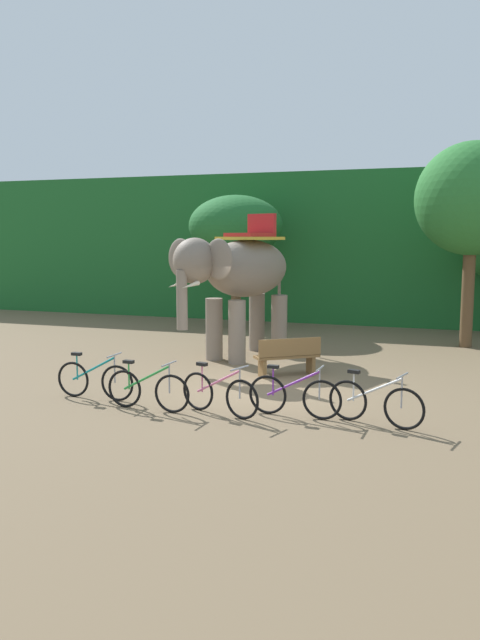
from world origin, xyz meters
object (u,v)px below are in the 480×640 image
elephant (239,274)px  bike_white (375,403)px  tree_right (472,200)px  tree_center (236,227)px  wooden_bench (288,355)px  bike_purple (294,396)px  bike_pink (219,393)px  bike_green (148,389)px  bike_teal (95,380)px

elephant → bike_white: 6.61m
tree_right → bike_white: (-1.55, -8.60, -3.82)m
tree_center → wooden_bench: size_ratio=3.17×
tree_right → wooden_bench: bearing=-125.8°
tree_center → bike_purple: (4.57, -9.94, -3.12)m
bike_white → bike_pink: bearing=-174.4°
elephant → bike_pink: 5.61m
tree_right → bike_green: tree_right is taller
tree_right → bike_green: bearing=-121.9°
bike_teal → tree_right: bearing=51.1°
tree_right → bike_teal: 11.74m
elephant → tree_center: bearing=110.2°
bike_pink → bike_purple: 1.34m
elephant → bike_green: 5.58m
tree_right → wooden_bench: tree_right is taller
elephant → bike_green: (0.03, -5.28, -1.82)m
elephant → bike_purple: bearing=-60.9°
bike_white → wooden_bench: 3.96m
tree_center → bike_purple: bearing=-65.3°
tree_right → bike_white: 9.54m
tree_center → bike_pink: bearing=-72.3°
bike_teal → bike_purple: bearing=0.8°
tree_center → wooden_bench: bearing=-61.8°
bike_purple → bike_green: bearing=-170.6°
tree_right → bike_pink: size_ratio=3.54×
bike_pink → bike_purple: same height
bike_teal → tree_center: bearing=93.2°
tree_right → bike_pink: (-4.27, -8.87, -3.82)m
tree_right → bike_purple: bearing=-109.1°
elephant → bike_teal: 5.38m
bike_white → tree_right: bearing=79.8°
elephant → bike_pink: bearing=-74.9°
tree_center → tree_right: (7.53, -1.36, 0.70)m
wooden_bench → bike_teal: bearing=-133.7°
bike_green → bike_white: 4.09m
bike_green → tree_center: bearing=100.4°
tree_center → bike_white: size_ratio=2.75×
tree_center → bike_teal: bearing=-86.8°
bike_teal → elephant: bearing=74.8°
tree_center → bike_purple: 11.38m
wooden_bench → bike_pink: bearing=-96.1°
elephant → bike_pink: (1.38, -5.13, -1.82)m
bike_green → bike_white: same height
bike_white → wooden_bench: bearing=126.4°
tree_right → bike_pink: bearing=-115.7°
bike_purple → wooden_bench: (-0.94, 3.16, 0.09)m
tree_center → bike_teal: size_ratio=2.68×
tree_right → bike_pink: tree_right is taller
bike_teal → bike_white: 5.42m
tree_center → wooden_bench: (3.63, -6.77, -3.03)m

